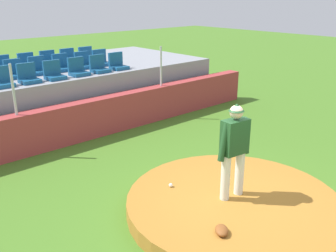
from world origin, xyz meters
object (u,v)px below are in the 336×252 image
at_px(stadium_chair_2, 54,73).
at_px(stadium_chair_8, 38,69).
at_px(baseball, 171,185).
at_px(stadium_chair_0, 1,81).
at_px(stadium_chair_9, 62,65).
at_px(stadium_chair_10, 84,63).
at_px(stadium_chair_11, 101,60).
at_px(stadium_chair_14, 28,64).
at_px(stadium_chair_15, 49,62).
at_px(pitcher, 234,144).
at_px(stadium_chair_7, 15,72).
at_px(stadium_chair_5, 118,64).
at_px(fielding_glove, 222,230).
at_px(stadium_chair_13, 3,67).
at_px(stadium_chair_16, 69,59).
at_px(stadium_chair_4, 99,67).
at_px(stadium_chair_1, 28,77).
at_px(stadium_chair_17, 87,57).
at_px(stadium_chair_3, 78,70).

height_order(stadium_chair_2, stadium_chair_8, same).
bearing_deg(baseball, stadium_chair_0, 103.38).
xyz_separation_m(stadium_chair_8, stadium_chair_9, (0.74, 0.00, 0.00)).
xyz_separation_m(stadium_chair_10, stadium_chair_11, (0.66, 0.04, 0.00)).
height_order(stadium_chair_14, stadium_chair_15, same).
xyz_separation_m(stadium_chair_8, stadium_chair_14, (0.04, 0.86, 0.00)).
distance_m(pitcher, stadium_chair_8, 6.84).
xyz_separation_m(stadium_chair_7, stadium_chair_14, (0.74, 0.90, 0.00)).
xyz_separation_m(stadium_chair_5, stadium_chair_9, (-1.39, 0.90, 0.00)).
distance_m(fielding_glove, stadium_chair_9, 7.68).
height_order(stadium_chair_9, stadium_chair_13, same).
relative_size(pitcher, stadium_chair_0, 3.44).
xyz_separation_m(stadium_chair_2, stadium_chair_15, (0.74, 1.84, 0.00)).
bearing_deg(stadium_chair_16, stadium_chair_11, 126.21).
bearing_deg(stadium_chair_2, stadium_chair_16, -127.82).
relative_size(baseball, stadium_chair_4, 0.15).
bearing_deg(stadium_chair_15, fielding_glove, 80.76).
height_order(pitcher, stadium_chair_2, stadium_chair_2).
relative_size(stadium_chair_8, stadium_chair_9, 1.00).
distance_m(stadium_chair_1, stadium_chair_13, 1.76).
xyz_separation_m(stadium_chair_15, stadium_chair_17, (1.35, -0.03, 0.00)).
distance_m(stadium_chair_1, stadium_chair_11, 2.92).
relative_size(baseball, stadium_chair_16, 0.15).
bearing_deg(stadium_chair_9, stadium_chair_13, -31.02).
distance_m(pitcher, stadium_chair_10, 6.87).
distance_m(baseball, stadium_chair_8, 6.00).
relative_size(stadium_chair_9, stadium_chair_13, 1.00).
bearing_deg(stadium_chair_5, stadium_chair_13, -32.02).
height_order(stadium_chair_10, stadium_chair_14, same).
bearing_deg(stadium_chair_17, stadium_chair_10, 53.89).
bearing_deg(stadium_chair_5, stadium_chair_2, 1.24).
height_order(stadium_chair_2, stadium_chair_15, same).
relative_size(stadium_chair_1, stadium_chair_2, 1.00).
bearing_deg(fielding_glove, stadium_chair_9, 33.23).
xyz_separation_m(stadium_chair_8, stadium_chair_16, (1.44, 0.90, 0.00)).
relative_size(stadium_chair_1, stadium_chair_3, 1.00).
relative_size(stadium_chair_4, stadium_chair_7, 1.00).
relative_size(pitcher, stadium_chair_16, 3.44).
height_order(stadium_chair_7, stadium_chair_10, same).
relative_size(stadium_chair_16, stadium_chair_17, 1.00).
bearing_deg(pitcher, stadium_chair_8, 100.32).
height_order(stadium_chair_0, stadium_chair_1, same).
distance_m(stadium_chair_1, stadium_chair_10, 2.28).
xyz_separation_m(baseball, stadium_chair_4, (1.63, 4.93, 1.36)).
bearing_deg(stadium_chair_13, stadium_chair_5, 147.98).
height_order(stadium_chair_9, stadium_chair_11, same).
distance_m(stadium_chair_0, stadium_chair_10, 2.93).
height_order(stadium_chair_10, stadium_chair_16, same).
relative_size(stadium_chair_0, stadium_chair_14, 1.00).
bearing_deg(stadium_chair_17, stadium_chair_13, 0.10).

